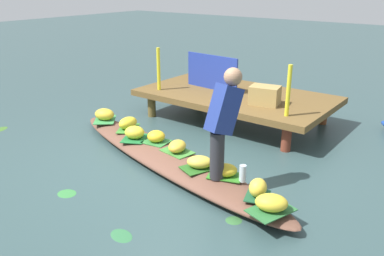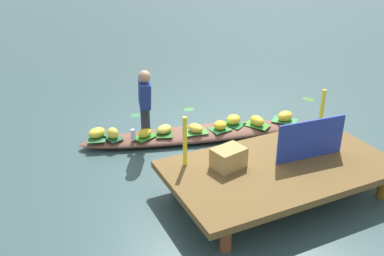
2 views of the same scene
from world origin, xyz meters
name	(u,v)px [view 1 (image 1 of 2)]	position (x,y,z in m)	size (l,w,h in m)	color
canal_water	(167,164)	(0.00, 0.00, 0.00)	(40.00, 40.00, 0.00)	#304849
dock_platform	(236,97)	(-0.24, 2.09, 0.41)	(3.20, 1.80, 0.47)	brown
vendor_boat	(167,158)	(0.00, 0.00, 0.09)	(4.23, 0.67, 0.18)	brown
leaf_mat_0	(257,196)	(1.50, -0.31, 0.19)	(0.31, 0.24, 0.01)	#1C4F30
banana_bunch_0	(258,188)	(1.50, -0.31, 0.28)	(0.22, 0.18, 0.19)	yellow
leaf_mat_1	(177,151)	(0.11, 0.08, 0.19)	(0.41, 0.28, 0.01)	#3C7E30
banana_bunch_1	(177,146)	(0.11, 0.08, 0.26)	(0.29, 0.22, 0.15)	gold
leaf_mat_2	(200,167)	(0.62, -0.13, 0.19)	(0.42, 0.28, 0.01)	#265A1D
banana_bunch_2	(200,162)	(0.62, -0.13, 0.26)	(0.30, 0.22, 0.14)	gold
leaf_mat_3	(128,128)	(-1.03, 0.31, 0.19)	(0.45, 0.27, 0.01)	#387D2C
banana_bunch_3	(128,123)	(-1.03, 0.31, 0.27)	(0.32, 0.21, 0.18)	gold
leaf_mat_4	(156,142)	(-0.34, 0.17, 0.19)	(0.34, 0.30, 0.01)	#317636
banana_bunch_4	(156,136)	(-0.34, 0.17, 0.26)	(0.24, 0.23, 0.16)	gold
leaf_mat_5	(225,176)	(0.98, -0.13, 0.19)	(0.39, 0.25, 0.01)	#2E7721
banana_bunch_5	(225,170)	(0.98, -0.13, 0.26)	(0.28, 0.20, 0.15)	gold
leaf_mat_6	(135,138)	(-0.66, 0.08, 0.19)	(0.39, 0.31, 0.01)	#1C6730
banana_bunch_6	(135,132)	(-0.66, 0.08, 0.27)	(0.28, 0.24, 0.18)	gold
leaf_mat_7	(105,120)	(-1.61, 0.37, 0.19)	(0.45, 0.31, 0.01)	#368544
banana_bunch_7	(105,114)	(-1.61, 0.37, 0.28)	(0.32, 0.24, 0.18)	gold
leaf_mat_8	(271,210)	(1.73, -0.48, 0.19)	(0.44, 0.30, 0.01)	#296533
banana_bunch_8	(271,203)	(1.73, -0.48, 0.27)	(0.32, 0.23, 0.17)	gold
vendor_person	(223,118)	(0.95, -0.14, 0.88)	(0.28, 0.47, 1.23)	#28282D
water_bottle	(243,173)	(1.20, -0.12, 0.28)	(0.08, 0.08, 0.19)	silver
market_banner	(212,72)	(-0.74, 2.09, 0.77)	(1.08, 0.03, 0.60)	navy
railing_post_west	(159,69)	(-1.44, 1.49, 0.84)	(0.06, 0.06, 0.73)	yellow
railing_post_east	(288,91)	(0.96, 1.49, 0.84)	(0.06, 0.06, 0.73)	yellow
produce_crate	(265,95)	(0.45, 1.81, 0.62)	(0.44, 0.32, 0.29)	#A1844A
drifting_plant_0	(234,220)	(1.40, -0.60, 0.00)	(0.16, 0.17, 0.01)	#336935
drifting_plant_1	(121,235)	(0.68, -1.47, 0.00)	(0.26, 0.18, 0.01)	#2D6A3E
drifting_plant_3	(67,193)	(-0.41, -1.28, 0.00)	(0.22, 0.20, 0.01)	#337A3A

